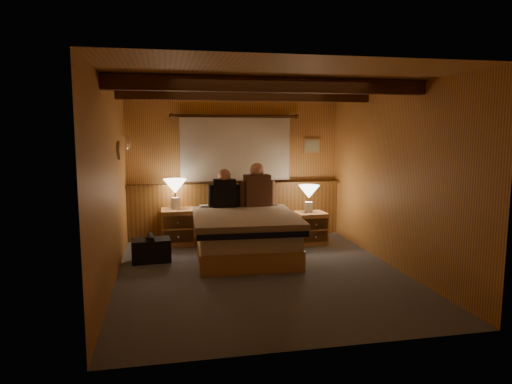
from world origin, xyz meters
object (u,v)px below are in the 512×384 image
object	(u,v)px
nightstand_right	(311,228)
lamp_right	(309,193)
bed	(244,234)
nightstand_left	(178,226)
duffel_bag	(151,250)
lamp_left	(175,188)
person_right	(257,188)
person_left	(225,191)

from	to	relation	value
nightstand_right	lamp_right	bearing A→B (deg)	141.88
bed	nightstand_left	distance (m)	1.31
bed	duffel_bag	xyz separation A→B (m)	(-1.32, -0.01, -0.16)
nightstand_right	lamp_left	distance (m)	2.27
nightstand_left	duffel_bag	world-z (taller)	nightstand_left
lamp_left	person_right	distance (m)	1.31
nightstand_left	nightstand_right	xyz separation A→B (m)	(2.11, -0.39, -0.03)
person_right	lamp_right	bearing A→B (deg)	-8.51
nightstand_left	lamp_left	world-z (taller)	lamp_left
nightstand_left	lamp_left	distance (m)	0.62
lamp_right	lamp_left	bearing A→B (deg)	168.93
bed	person_right	xyz separation A→B (m)	(0.31, 0.62, 0.58)
lamp_right	duffel_bag	distance (m)	2.62
lamp_left	person_right	xyz separation A→B (m)	(1.26, -0.35, 0.01)
bed	lamp_left	world-z (taller)	lamp_left
duffel_bag	nightstand_right	bearing A→B (deg)	7.63
nightstand_right	bed	bearing A→B (deg)	-158.23
bed	lamp_left	distance (m)	1.47
nightstand_left	person_left	distance (m)	0.98
person_left	duffel_bag	bearing A→B (deg)	-146.55
bed	duffel_bag	world-z (taller)	bed
nightstand_right	lamp_left	bearing A→B (deg)	165.98
nightstand_left	person_right	size ratio (longest dim) A/B	0.80
nightstand_left	bed	bearing A→B (deg)	-44.98
person_right	nightstand_right	bearing A→B (deg)	-9.88
bed	lamp_right	bearing A→B (deg)	28.37
nightstand_left	person_left	size ratio (longest dim) A/B	0.91
nightstand_right	lamp_left	world-z (taller)	lamp_left
nightstand_right	lamp_right	size ratio (longest dim) A/B	1.16
lamp_right	person_left	bearing A→B (deg)	177.34
lamp_left	person_left	bearing A→B (deg)	-24.94
lamp_right	person_right	world-z (taller)	person_right
lamp_left	duffel_bag	size ratio (longest dim) A/B	0.87
bed	person_left	world-z (taller)	person_left
nightstand_right	duffel_bag	size ratio (longest dim) A/B	0.92
lamp_right	duffel_bag	size ratio (longest dim) A/B	0.79
nightstand_right	lamp_right	world-z (taller)	lamp_right
nightstand_right	duffel_bag	distance (m)	2.57
nightstand_left	nightstand_right	world-z (taller)	nightstand_left
nightstand_left	lamp_left	bearing A→B (deg)	125.59
duffel_bag	nightstand_left	bearing A→B (deg)	62.29
bed	person_right	world-z (taller)	person_right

